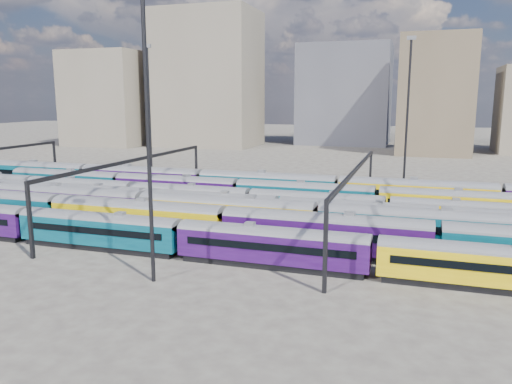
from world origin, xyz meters
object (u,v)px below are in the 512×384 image
(rake_1, at_px, (137,214))
(rake_2, at_px, (226,210))
(mast_2, at_px, (148,124))
(rake_0, at_px, (181,234))

(rake_1, bearing_deg, rake_2, 28.74)
(rake_1, height_order, mast_2, mast_2)
(rake_0, height_order, rake_1, rake_1)
(rake_0, distance_m, mast_2, 13.47)
(rake_0, relative_size, rake_1, 1.06)
(rake_0, xyz_separation_m, rake_1, (-8.07, 5.00, 0.34))
(rake_2, distance_m, mast_2, 20.30)
(rake_1, relative_size, mast_2, 4.26)
(rake_0, height_order, mast_2, mast_2)
(rake_2, height_order, mast_2, mast_2)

